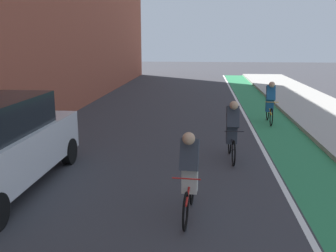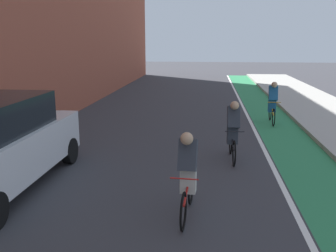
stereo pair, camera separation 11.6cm
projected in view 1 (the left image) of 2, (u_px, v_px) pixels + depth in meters
The scene contains 7 objects.
ground_plane at pixel (176, 128), 13.53m from camera, with size 83.46×83.46×0.00m, color #38383D.
bike_lane_paint at pixel (269, 119), 15.14m from camera, with size 1.60×37.93×0.00m, color #2D8451.
lane_divider_stripe at pixel (246, 118), 15.22m from camera, with size 0.12×37.93×0.00m, color white.
sidewalk_right at pixel (333, 118), 14.89m from camera, with size 3.41×37.93×0.14m, color #A8A59E.
cyclist_mid at pixel (189, 171), 6.65m from camera, with size 0.48×1.71×1.61m.
cyclist_trailing at pixel (232, 130), 9.84m from camera, with size 0.48×1.71×1.61m.
cyclist_far at pixel (270, 102), 14.24m from camera, with size 0.48×1.71×1.61m.
Camera 1 is at (0.94, 1.83, 3.13)m, focal length 39.96 mm.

